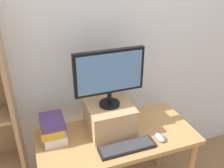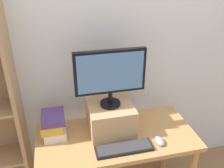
{
  "view_description": "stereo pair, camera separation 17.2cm",
  "coord_description": "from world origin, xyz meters",
  "px_view_note": "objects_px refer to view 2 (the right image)",
  "views": [
    {
      "loc": [
        -0.55,
        -1.4,
        1.92
      ],
      "look_at": [
        -0.03,
        0.04,
        1.13
      ],
      "focal_mm": 40.0,
      "sensor_mm": 36.0,
      "label": 1
    },
    {
      "loc": [
        -0.38,
        -1.45,
        1.92
      ],
      "look_at": [
        -0.03,
        0.04,
        1.13
      ],
      "focal_mm": 40.0,
      "sensor_mm": 36.0,
      "label": 2
    }
  ],
  "objects_px": {
    "riser_box": "(110,117)",
    "keyboard": "(124,148)",
    "computer_mouse": "(160,141)",
    "desk": "(116,145)",
    "computer_monitor": "(110,74)",
    "book_stack": "(53,125)"
  },
  "relations": [
    {
      "from": "riser_box",
      "to": "book_stack",
      "type": "height_order",
      "value": "riser_box"
    },
    {
      "from": "riser_box",
      "to": "computer_monitor",
      "type": "height_order",
      "value": "computer_monitor"
    },
    {
      "from": "book_stack",
      "to": "riser_box",
      "type": "bearing_deg",
      "value": -4.13
    },
    {
      "from": "computer_monitor",
      "to": "desk",
      "type": "bearing_deg",
      "value": -73.77
    },
    {
      "from": "riser_box",
      "to": "keyboard",
      "type": "relative_size",
      "value": 0.83
    },
    {
      "from": "book_stack",
      "to": "desk",
      "type": "bearing_deg",
      "value": -15.08
    },
    {
      "from": "riser_box",
      "to": "computer_monitor",
      "type": "xyz_separation_m",
      "value": [
        0.0,
        -0.0,
        0.36
      ]
    },
    {
      "from": "keyboard",
      "to": "computer_mouse",
      "type": "relative_size",
      "value": 3.91
    },
    {
      "from": "computer_monitor",
      "to": "keyboard",
      "type": "relative_size",
      "value": 1.26
    },
    {
      "from": "desk",
      "to": "computer_monitor",
      "type": "bearing_deg",
      "value": 106.23
    },
    {
      "from": "desk",
      "to": "keyboard",
      "type": "bearing_deg",
      "value": -85.53
    },
    {
      "from": "riser_box",
      "to": "computer_mouse",
      "type": "bearing_deg",
      "value": -38.72
    },
    {
      "from": "computer_mouse",
      "to": "desk",
      "type": "bearing_deg",
      "value": 151.18
    },
    {
      "from": "book_stack",
      "to": "computer_monitor",
      "type": "bearing_deg",
      "value": -4.34
    },
    {
      "from": "desk",
      "to": "riser_box",
      "type": "height_order",
      "value": "riser_box"
    },
    {
      "from": "computer_monitor",
      "to": "book_stack",
      "type": "relative_size",
      "value": 2.23
    },
    {
      "from": "riser_box",
      "to": "desk",
      "type": "bearing_deg",
      "value": -74.02
    },
    {
      "from": "keyboard",
      "to": "computer_mouse",
      "type": "bearing_deg",
      "value": 1.91
    },
    {
      "from": "computer_monitor",
      "to": "keyboard",
      "type": "xyz_separation_m",
      "value": [
        0.04,
        -0.26,
        -0.46
      ]
    },
    {
      "from": "computer_monitor",
      "to": "book_stack",
      "type": "xyz_separation_m",
      "value": [
        -0.43,
        0.03,
        -0.39
      ]
    },
    {
      "from": "desk",
      "to": "computer_monitor",
      "type": "height_order",
      "value": "computer_monitor"
    },
    {
      "from": "computer_monitor",
      "to": "book_stack",
      "type": "bearing_deg",
      "value": 175.66
    }
  ]
}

